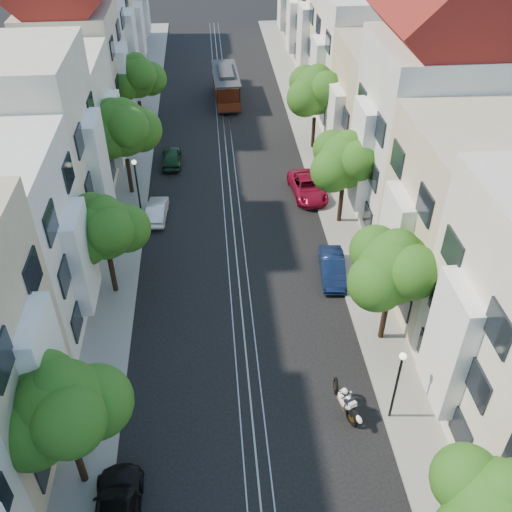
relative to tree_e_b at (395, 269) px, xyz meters
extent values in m
plane|color=black|center=(-7.26, 19.02, -4.73)|extent=(200.00, 200.00, 0.00)
cube|color=gray|center=(-0.01, 19.02, -4.67)|extent=(2.50, 80.00, 0.12)
cube|color=gray|center=(-14.51, 19.02, -4.67)|extent=(2.50, 80.00, 0.12)
cube|color=gray|center=(-7.81, 19.02, -4.72)|extent=(0.06, 80.00, 0.02)
cube|color=gray|center=(-7.26, 19.02, -4.72)|extent=(0.06, 80.00, 0.02)
cube|color=gray|center=(-6.71, 19.02, -4.72)|extent=(0.06, 80.00, 0.02)
cube|color=tan|center=(-7.26, 19.02, -4.73)|extent=(0.08, 80.00, 0.01)
cube|color=white|center=(0.94, -4.98, -0.11)|extent=(0.90, 3.04, 6.05)
cube|color=beige|center=(4.74, 3.02, 0.27)|extent=(7.00, 8.00, 10.00)
cube|color=white|center=(0.94, 3.02, -0.53)|extent=(0.90, 3.04, 5.50)
cube|color=silver|center=(4.74, 11.02, 1.27)|extent=(7.00, 8.00, 12.00)
cube|color=white|center=(0.94, 11.02, 0.31)|extent=(0.90, 3.04, 6.60)
cube|color=#C6B28C|center=(4.74, 19.02, -0.23)|extent=(7.00, 8.00, 9.00)
cube|color=white|center=(0.94, 19.02, -0.95)|extent=(0.90, 3.04, 4.95)
cube|color=white|center=(4.74, 27.02, 0.52)|extent=(7.00, 8.00, 10.50)
cube|color=white|center=(0.94, 27.02, -0.32)|extent=(0.90, 3.04, 5.78)
cube|color=beige|center=(4.74, 35.02, 1.02)|extent=(7.00, 8.00, 11.50)
cube|color=white|center=(0.94, 35.02, 0.10)|extent=(0.90, 3.04, 6.32)
cube|color=silver|center=(4.74, 43.02, 0.02)|extent=(7.00, 8.00, 9.50)
cube|color=white|center=(0.94, 43.02, -0.74)|extent=(0.90, 3.04, 5.23)
cube|color=white|center=(0.94, 51.02, -0.53)|extent=(0.90, 3.04, 5.50)
cube|color=white|center=(-15.46, -4.98, -0.21)|extent=(0.90, 3.04, 5.93)
cube|color=white|center=(-19.26, 3.02, 0.17)|extent=(7.00, 8.00, 9.80)
cube|color=white|center=(-15.46, 3.02, -0.62)|extent=(0.90, 3.04, 5.39)
cube|color=beige|center=(-19.26, 11.02, 1.15)|extent=(7.00, 8.00, 11.76)
cube|color=white|center=(-15.46, 11.02, 0.21)|extent=(0.90, 3.04, 6.47)
cube|color=silver|center=(-19.26, 19.02, -0.32)|extent=(7.00, 8.00, 8.82)
cube|color=white|center=(-15.46, 19.02, -1.03)|extent=(0.90, 3.04, 4.85)
cube|color=beige|center=(-19.26, 27.02, 0.41)|extent=(7.00, 8.00, 10.29)
cube|color=white|center=(-15.46, 27.02, -0.41)|extent=(0.90, 3.04, 5.66)
cube|color=silver|center=(-19.26, 35.02, 0.90)|extent=(7.00, 8.00, 11.27)
cube|color=white|center=(-15.46, 35.02, 0.00)|extent=(0.90, 3.04, 6.20)
cube|color=#C6B28C|center=(-19.26, 43.02, -0.08)|extent=(7.00, 8.00, 9.31)
cube|color=white|center=(-15.46, 43.02, -0.82)|extent=(0.90, 3.04, 5.12)
cube|color=white|center=(-19.26, 51.02, 0.17)|extent=(7.00, 8.00, 9.80)
cube|color=white|center=(-15.46, 51.02, -0.62)|extent=(0.90, 3.04, 5.39)
sphere|color=#295214|center=(-0.06, -11.98, -0.26)|extent=(3.38, 3.38, 3.38)
sphere|color=#295214|center=(0.04, -11.88, 0.64)|extent=(2.03, 2.03, 2.03)
cylinder|color=black|center=(-0.06, 0.02, -3.39)|extent=(0.30, 0.30, 2.45)
sphere|color=#295214|center=(-0.06, 0.02, 0.08)|extent=(3.64, 3.64, 3.64)
sphere|color=#295214|center=(1.04, 0.52, -0.32)|extent=(2.91, 2.91, 2.91)
sphere|color=#295214|center=(-1.01, -0.68, -0.22)|extent=(2.84, 2.84, 2.84)
sphere|color=#295214|center=(0.04, 0.12, 0.98)|extent=(2.18, 2.18, 2.18)
cylinder|color=black|center=(-0.06, 11.02, -3.42)|extent=(0.30, 0.30, 2.38)
sphere|color=#295214|center=(-0.06, 11.02, -0.06)|extent=(3.54, 3.54, 3.54)
sphere|color=#295214|center=(1.04, 11.52, -0.46)|extent=(2.83, 2.83, 2.83)
sphere|color=#295214|center=(-1.01, 10.32, -0.36)|extent=(2.76, 2.76, 2.76)
sphere|color=#295214|center=(0.04, 11.12, 0.84)|extent=(2.12, 2.12, 2.12)
cylinder|color=black|center=(-0.06, 22.02, -3.35)|extent=(0.30, 0.30, 2.52)
sphere|color=#295214|center=(-0.06, 22.02, 0.21)|extent=(3.74, 3.74, 3.74)
sphere|color=#295214|center=(1.04, 22.52, -0.19)|extent=(3.00, 3.00, 3.00)
sphere|color=#295214|center=(-1.01, 21.32, -0.09)|extent=(2.92, 2.92, 2.92)
sphere|color=#295214|center=(0.04, 22.12, 1.11)|extent=(2.25, 2.25, 2.25)
cylinder|color=black|center=(-14.46, -6.98, -3.39)|extent=(0.30, 0.30, 2.45)
sphere|color=#295214|center=(-14.46, -6.98, 0.08)|extent=(3.64, 3.64, 3.64)
sphere|color=#295214|center=(-13.36, -6.48, -0.32)|extent=(2.91, 2.91, 2.91)
sphere|color=#295214|center=(-15.41, -7.68, -0.22)|extent=(2.84, 2.84, 2.84)
sphere|color=#295214|center=(-14.36, -6.88, 0.98)|extent=(2.18, 2.18, 2.18)
cylinder|color=black|center=(-14.46, 5.02, -3.48)|extent=(0.30, 0.30, 2.27)
sphere|color=#295214|center=(-14.46, 5.02, -0.26)|extent=(3.38, 3.38, 3.38)
sphere|color=#295214|center=(-13.36, 5.52, -0.66)|extent=(2.70, 2.70, 2.70)
sphere|color=#295214|center=(-15.41, 4.32, -0.56)|extent=(2.64, 2.64, 2.64)
sphere|color=#295214|center=(-14.36, 5.12, 0.64)|extent=(2.03, 2.03, 2.03)
cylinder|color=black|center=(-14.46, 16.02, -3.30)|extent=(0.30, 0.30, 2.62)
sphere|color=#295214|center=(-14.46, 16.02, 0.41)|extent=(3.90, 3.90, 3.90)
sphere|color=#295214|center=(-13.36, 16.52, 0.01)|extent=(3.12, 3.12, 3.12)
sphere|color=#295214|center=(-15.41, 15.32, 0.11)|extent=(3.04, 3.04, 3.04)
sphere|color=#295214|center=(-14.36, 16.12, 1.31)|extent=(2.34, 2.34, 2.34)
cylinder|color=black|center=(-14.46, 27.02, -3.42)|extent=(0.30, 0.30, 2.38)
sphere|color=#295214|center=(-14.46, 27.02, -0.06)|extent=(3.54, 3.54, 3.54)
sphere|color=#295214|center=(-13.36, 27.52, -0.46)|extent=(2.83, 2.83, 2.83)
sphere|color=#295214|center=(-15.41, 26.32, -0.36)|extent=(2.76, 2.76, 2.76)
sphere|color=#295214|center=(-14.36, 27.12, 0.84)|extent=(2.12, 2.12, 2.12)
cylinder|color=black|center=(-0.96, -4.98, -2.61)|extent=(0.12, 0.12, 4.00)
sphere|color=#FFF2CC|center=(-0.96, -4.98, -0.61)|extent=(0.32, 0.32, 0.32)
cylinder|color=black|center=(-13.56, 13.02, -2.61)|extent=(0.12, 0.12, 4.00)
sphere|color=#FFF2CC|center=(-13.56, 13.02, -0.61)|extent=(0.32, 0.32, 0.32)
torus|color=black|center=(-2.77, -5.12, -4.39)|extent=(0.49, 0.85, 0.85)
torus|color=black|center=(-3.32, -3.85, -3.65)|extent=(0.21, 0.84, 0.83)
ellipsoid|color=white|center=(-3.02, -4.53, -3.82)|extent=(0.92, 1.26, 1.00)
ellipsoid|color=white|center=(-2.91, -4.79, -3.60)|extent=(0.64, 0.75, 0.56)
cube|color=black|center=(-2.72, -5.22, -3.83)|extent=(0.46, 0.65, 0.40)
cube|color=silver|center=(-2.89, -4.83, -3.57)|extent=(0.60, 0.73, 0.29)
sphere|color=black|center=(-3.04, -4.49, -3.45)|extent=(0.30, 0.30, 0.30)
cube|color=black|center=(-6.76, 32.56, -4.32)|extent=(2.36, 7.44, 0.28)
cube|color=#511C0D|center=(-6.76, 32.56, -3.21)|extent=(2.36, 4.68, 2.21)
cube|color=beige|center=(-6.76, 32.56, -2.38)|extent=(2.41, 4.72, 0.55)
cube|color=#2D2D30|center=(-6.76, 32.56, -2.02)|extent=(2.55, 7.44, 0.17)
cube|color=#2D2D30|center=(-6.76, 32.56, -1.79)|extent=(1.43, 4.19, 0.32)
imported|color=#0B173A|center=(-1.66, 5.29, -4.08)|extent=(1.72, 4.04, 1.30)
imported|color=maroon|center=(-1.66, 14.64, -4.07)|extent=(2.61, 4.93, 1.32)
imported|color=black|center=(-12.86, -8.86, -4.07)|extent=(1.98, 4.62, 1.33)
imported|color=silver|center=(-12.42, 12.56, -4.14)|extent=(1.49, 3.69, 1.19)
imported|color=#14341C|center=(-11.66, 20.22, -4.10)|extent=(1.53, 3.76, 1.28)
camera|label=1|loc=(-8.48, -20.62, 17.25)|focal=40.00mm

